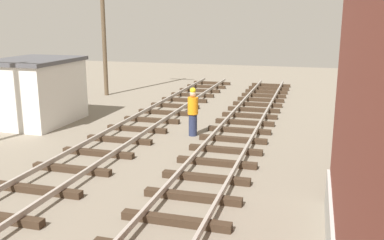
# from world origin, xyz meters

# --- Properties ---
(control_hut) EXTENTS (3.00, 3.80, 2.76)m
(control_hut) POSITION_xyz_m (-7.66, 14.74, 1.39)
(control_hut) COLOR silver
(control_hut) RESTS_ON ground
(parked_car_silver) EXTENTS (4.20, 2.04, 1.76)m
(parked_car_silver) POSITION_xyz_m (-10.68, 17.87, 0.90)
(parked_car_silver) COLOR #B7B7BC
(parked_car_silver) RESTS_ON ground
(utility_pole_far) EXTENTS (1.80, 0.24, 9.48)m
(utility_pole_far) POSITION_xyz_m (-7.98, 21.76, 4.94)
(utility_pole_far) COLOR brown
(utility_pole_far) RESTS_ON ground
(track_worker_foreground) EXTENTS (0.40, 0.40, 1.87)m
(track_worker_foreground) POSITION_xyz_m (-0.66, 14.57, 0.93)
(track_worker_foreground) COLOR #262D4C
(track_worker_foreground) RESTS_ON ground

